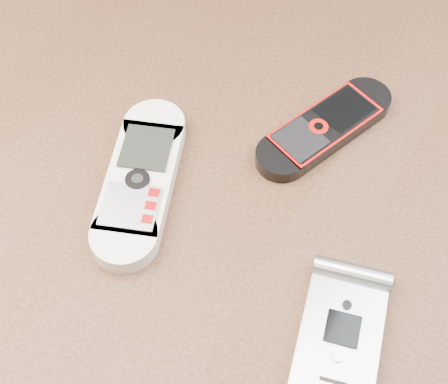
{
  "coord_description": "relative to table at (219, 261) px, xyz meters",
  "views": [
    {
      "loc": [
        0.13,
        -0.22,
        1.14
      ],
      "look_at": [
        0.01,
        0.0,
        0.76
      ],
      "focal_mm": 50.0,
      "sensor_mm": 36.0,
      "label": 1
    }
  ],
  "objects": [
    {
      "name": "nokia_black_red",
      "position": [
        0.04,
        0.09,
        0.11
      ],
      "size": [
        0.09,
        0.14,
        0.01
      ],
      "primitive_type": "cube",
      "rotation": [
        0.0,
        0.0,
        -0.39
      ],
      "color": "black",
      "rests_on": "table"
    },
    {
      "name": "nokia_white",
      "position": [
        -0.06,
        -0.02,
        0.11
      ],
      "size": [
        0.1,
        0.16,
        0.02
      ],
      "primitive_type": "cube",
      "rotation": [
        0.0,
        0.0,
        0.35
      ],
      "color": "white",
      "rests_on": "table"
    },
    {
      "name": "table",
      "position": [
        0.0,
        0.0,
        0.0
      ],
      "size": [
        1.2,
        0.8,
        0.75
      ],
      "color": "black",
      "rests_on": "ground"
    },
    {
      "name": "motorola_razr",
      "position": [
        0.12,
        -0.06,
        0.11
      ],
      "size": [
        0.07,
        0.11,
        0.02
      ],
      "primitive_type": "cube",
      "rotation": [
        0.0,
        0.0,
        0.23
      ],
      "color": "#BDBDC2",
      "rests_on": "table"
    }
  ]
}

